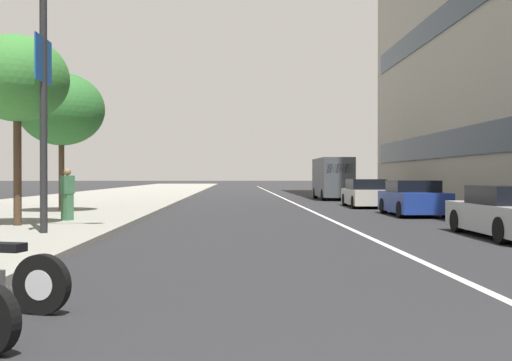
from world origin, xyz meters
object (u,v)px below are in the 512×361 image
car_lead_in_lane (365,194)px  car_mid_block_traffic (413,199)px  street_tree_far_plaza (17,79)px  street_lamp_with_banners (56,43)px  street_tree_mid_sidewalk (61,109)px  delivery_van_ahead (333,178)px  pedestrian_on_plaza (67,194)px  car_far_down_avenue (510,213)px

car_lead_in_lane → car_mid_block_traffic: bearing=-173.7°
street_tree_far_plaza → car_mid_block_traffic: bearing=-64.6°
car_mid_block_traffic → street_lamp_with_banners: bearing=127.7°
car_mid_block_traffic → street_tree_mid_sidewalk: street_tree_mid_sidewalk is taller
car_lead_in_lane → street_lamp_with_banners: street_lamp_with_banners is taller
street_tree_far_plaza → car_lead_in_lane: bearing=-44.8°
delivery_van_ahead → pedestrian_on_plaza: size_ratio=3.45×
pedestrian_on_plaza → street_tree_mid_sidewalk: bearing=-46.9°
car_far_down_avenue → car_lead_in_lane: car_lead_in_lane is taller
car_mid_block_traffic → street_tree_mid_sidewalk: 14.27m
car_far_down_avenue → street_tree_mid_sidewalk: 16.86m
car_far_down_avenue → street_tree_mid_sidewalk: (9.13, 13.73, 3.56)m
car_mid_block_traffic → car_lead_in_lane: car_lead_in_lane is taller
delivery_van_ahead → car_mid_block_traffic: bearing=-177.9°
car_mid_block_traffic → street_tree_far_plaza: size_ratio=0.79×
car_lead_in_lane → pedestrian_on_plaza: pedestrian_on_plaza is taller
car_far_down_avenue → street_lamp_with_banners: street_lamp_with_banners is taller
street_tree_mid_sidewalk → pedestrian_on_plaza: bearing=-162.2°
street_lamp_with_banners → car_lead_in_lane: bearing=-35.9°
delivery_van_ahead → street_tree_mid_sidewalk: (-15.63, 13.24, 2.72)m
car_mid_block_traffic → street_tree_mid_sidewalk: bearing=88.7°
car_lead_in_lane → street_tree_mid_sidewalk: 15.03m
delivery_van_ahead → pedestrian_on_plaza: 23.54m
car_lead_in_lane → street_tree_far_plaza: size_ratio=0.88×
delivery_van_ahead → street_lamp_with_banners: size_ratio=0.73×
delivery_van_ahead → pedestrian_on_plaza: delivery_van_ahead is taller
car_mid_block_traffic → street_tree_mid_sidewalk: size_ratio=0.78×
delivery_van_ahead → car_far_down_avenue: bearing=-178.8°
delivery_van_ahead → street_tree_far_plaza: 25.83m
delivery_van_ahead → street_tree_mid_sidewalk: size_ratio=1.04×
street_tree_mid_sidewalk → pedestrian_on_plaza: street_tree_mid_sidewalk is taller
street_tree_mid_sidewalk → pedestrian_on_plaza: size_ratio=3.32×
delivery_van_ahead → street_lamp_with_banners: 27.17m
street_tree_mid_sidewalk → street_tree_far_plaza: bearing=-174.3°
street_tree_mid_sidewalk → car_far_down_avenue: bearing=-123.6°
car_lead_in_lane → street_lamp_with_banners: (-15.05, 10.90, 4.15)m
car_far_down_avenue → street_lamp_with_banners: bearing=90.8°
street_lamp_with_banners → delivery_van_ahead: bearing=-23.6°
street_tree_mid_sidewalk → pedestrian_on_plaza: 5.95m
car_mid_block_traffic → street_tree_far_plaza: bearing=116.2°
pedestrian_on_plaza → street_tree_far_plaza: bearing=91.8°
car_lead_in_lane → street_tree_mid_sidewalk: size_ratio=0.86×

